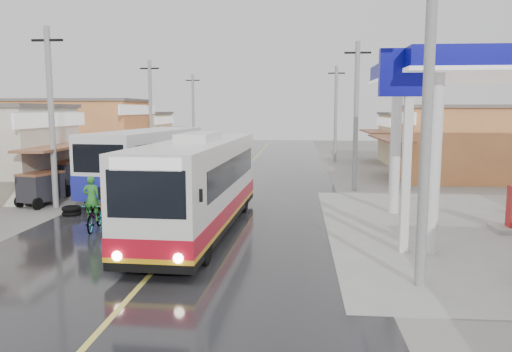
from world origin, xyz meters
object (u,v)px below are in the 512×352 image
object	(u,v)px
second_bus	(147,160)
tyre_stack	(71,211)
coach_bus	(200,184)
tricycle_near	(66,175)
cyclist	(94,212)
tricycle_far	(40,187)

from	to	relation	value
second_bus	tyre_stack	size ratio (longest dim) A/B	13.13
coach_bus	tricycle_near	distance (m)	11.41
second_bus	tricycle_near	distance (m)	4.38
cyclist	tricycle_far	xyz separation A→B (m)	(-4.35, 4.32, 0.22)
cyclist	tyre_stack	world-z (taller)	cyclist
coach_bus	second_bus	xyz separation A→B (m)	(-4.35, 7.73, 0.07)
second_bus	tricycle_far	distance (m)	5.42
tricycle_far	cyclist	bearing A→B (deg)	-29.78
cyclist	tricycle_near	size ratio (longest dim) A/B	0.82
tyre_stack	second_bus	bearing A→B (deg)	74.15
tricycle_near	coach_bus	bearing A→B (deg)	-32.94
coach_bus	tricycle_far	bearing A→B (deg)	155.96
tricycle_near	tyre_stack	xyz separation A→B (m)	(2.72, -5.25, -0.81)
coach_bus	tricycle_far	xyz separation A→B (m)	(-8.29, 4.11, -0.84)
cyclist	tricycle_far	bearing A→B (deg)	126.67
second_bus	coach_bus	bearing A→B (deg)	-53.77
second_bus	cyclist	xyz separation A→B (m)	(0.42, -7.95, -1.12)
tricycle_far	tyre_stack	bearing A→B (deg)	-24.45
tricycle_far	tyre_stack	xyz separation A→B (m)	(2.35, -1.94, -0.69)
coach_bus	tyre_stack	xyz separation A→B (m)	(-5.93, 2.17, -1.52)
cyclist	second_bus	bearing A→B (deg)	84.49
second_bus	tricycle_near	world-z (taller)	second_bus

